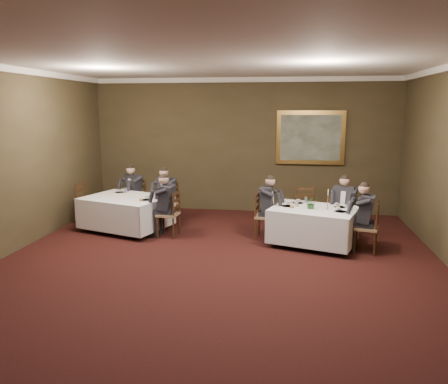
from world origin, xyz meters
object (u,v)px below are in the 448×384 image
(table_main, at_px, (313,223))
(chair_main_endright, at_px, (366,238))
(chair_main_backleft, at_px, (303,220))
(diner_main_endleft, at_px, (266,215))
(chair_sec_endleft, at_px, (89,212))
(chair_main_endleft, at_px, (265,225))
(diner_main_backright, at_px, (344,214))
(diner_main_endright, at_px, (366,226))
(painting, at_px, (310,138))
(chair_main_backright, at_px, (343,224))
(centerpiece, at_px, (311,202))
(chair_sec_endright, at_px, (169,223))
(chair_sec_backright, at_px, (167,211))
(diner_sec_backleft, at_px, (134,198))
(chair_sec_backleft, at_px, (135,207))
(candlestick, at_px, (328,202))
(table_second, at_px, (126,211))
(diner_sec_endright, at_px, (168,213))
(diner_sec_backright, at_px, (167,202))

(table_main, distance_m, chair_main_endright, 1.05)
(chair_main_backleft, relative_size, diner_main_endleft, 0.74)
(chair_main_endright, bearing_deg, chair_sec_endleft, 92.83)
(chair_main_endleft, distance_m, diner_main_endleft, 0.23)
(diner_main_backright, bearing_deg, diner_main_endright, 128.66)
(diner_main_endleft, bearing_deg, painting, 164.20)
(chair_main_backright, xyz_separation_m, centerpiece, (-0.73, -0.72, 0.61))
(chair_sec_endright, bearing_deg, table_main, -89.06)
(diner_main_endleft, xyz_separation_m, chair_sec_endright, (-2.08, -0.15, -0.23))
(diner_main_endleft, height_order, chair_sec_backright, diner_main_endleft)
(table_main, distance_m, chair_sec_endleft, 5.30)
(diner_sec_backleft, bearing_deg, diner_main_endleft, -168.56)
(chair_sec_endleft, bearing_deg, diner_main_endright, 88.51)
(diner_main_backright, bearing_deg, chair_sec_backleft, 10.94)
(chair_main_backleft, distance_m, painting, 2.49)
(chair_sec_endright, bearing_deg, candlestick, -89.56)
(table_second, relative_size, chair_main_endright, 2.14)
(chair_main_endright, relative_size, diner_main_endright, 0.74)
(table_main, height_order, diner_main_backright, diner_main_backright)
(chair_sec_endleft, height_order, candlestick, candlestick)
(painting, bearing_deg, chair_sec_backleft, -164.48)
(diner_main_endleft, xyz_separation_m, painting, (0.97, 2.43, 1.47))
(diner_main_backright, height_order, centerpiece, diner_main_backright)
(diner_main_backright, bearing_deg, table_second, 22.75)
(chair_main_endleft, distance_m, diner_sec_endright, 2.09)
(chair_main_backleft, relative_size, chair_main_backright, 1.00)
(table_main, xyz_separation_m, chair_sec_endright, (-3.05, 0.16, -0.17))
(chair_main_backright, distance_m, centerpiece, 1.19)
(chair_main_endleft, bearing_deg, chair_sec_endleft, -91.31)
(chair_sec_endleft, bearing_deg, chair_main_endleft, 91.78)
(diner_sec_backleft, distance_m, candlestick, 4.86)
(diner_main_backright, distance_m, chair_main_endright, 1.04)
(candlestick, bearing_deg, chair_main_endright, -20.25)
(chair_main_backleft, height_order, diner_sec_backleft, diner_sec_backleft)
(diner_main_backright, distance_m, centerpiece, 1.08)
(diner_sec_backleft, bearing_deg, chair_sec_endright, 164.25)
(candlestick, bearing_deg, painting, 95.31)
(chair_main_endleft, bearing_deg, chair_main_endright, 78.62)
(table_main, distance_m, diner_sec_backleft, 4.58)
(chair_main_endright, xyz_separation_m, painting, (-0.99, 3.05, 1.70))
(diner_sec_endright, bearing_deg, table_main, -89.06)
(diner_sec_backright, distance_m, candlestick, 3.89)
(table_second, height_order, painting, painting)
(chair_main_backleft, height_order, painting, painting)
(diner_main_endright, xyz_separation_m, chair_sec_endleft, (-6.20, 1.17, -0.23))
(diner_sec_endright, bearing_deg, diner_main_backright, -78.48)
(table_second, bearing_deg, diner_sec_endright, -17.97)
(chair_main_backright, bearing_deg, diner_sec_endright, 28.74)
(chair_main_backleft, xyz_separation_m, diner_sec_backright, (-3.23, 0.30, 0.23))
(chair_sec_backleft, height_order, centerpiece, centerpiece)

